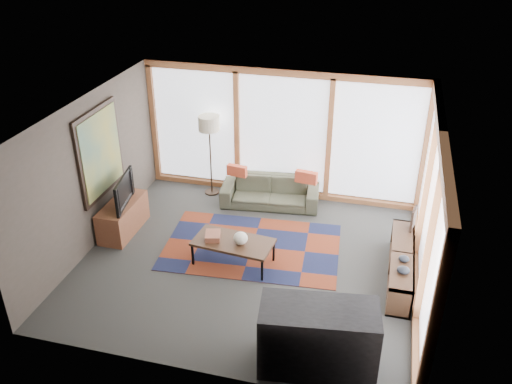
% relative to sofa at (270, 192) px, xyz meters
% --- Properties ---
extents(ground, '(5.50, 5.50, 0.00)m').
position_rel_sofa_xyz_m(ground, '(0.12, -1.95, -0.28)').
color(ground, '#2D2E2B').
rests_on(ground, ground).
extents(room_envelope, '(5.52, 5.02, 2.62)m').
position_rel_sofa_xyz_m(room_envelope, '(0.61, -1.39, 1.26)').
color(room_envelope, '#3F3830').
rests_on(room_envelope, ground).
extents(rug, '(3.13, 2.15, 0.01)m').
position_rel_sofa_xyz_m(rug, '(0.04, -1.54, -0.27)').
color(rug, maroon).
rests_on(rug, ground).
extents(sofa, '(1.96, 0.95, 0.55)m').
position_rel_sofa_xyz_m(sofa, '(0.00, 0.00, 0.00)').
color(sofa, '#353A2B').
rests_on(sofa, ground).
extents(pillow_left, '(0.41, 0.17, 0.22)m').
position_rel_sofa_xyz_m(pillow_left, '(-0.67, -0.01, 0.38)').
color(pillow_left, '#C6482C').
rests_on(pillow_left, sofa).
extents(pillow_right, '(0.44, 0.19, 0.23)m').
position_rel_sofa_xyz_m(pillow_right, '(0.69, 0.04, 0.39)').
color(pillow_right, '#C6482C').
rests_on(pillow_right, sofa).
extents(floor_lamp, '(0.42, 0.42, 1.67)m').
position_rel_sofa_xyz_m(floor_lamp, '(-1.27, 0.17, 0.56)').
color(floor_lamp, '#322419').
rests_on(floor_lamp, ground).
extents(coffee_table, '(1.35, 0.78, 0.43)m').
position_rel_sofa_xyz_m(coffee_table, '(-0.13, -2.07, -0.06)').
color(coffee_table, '#2F2214').
rests_on(coffee_table, ground).
extents(book_stack, '(0.31, 0.35, 0.10)m').
position_rel_sofa_xyz_m(book_stack, '(-0.48, -2.08, 0.20)').
color(book_stack, brown).
rests_on(book_stack, coffee_table).
extents(vase, '(0.29, 0.29, 0.20)m').
position_rel_sofa_xyz_m(vase, '(0.00, -2.11, 0.26)').
color(vase, beige).
rests_on(vase, coffee_table).
extents(bookshelf, '(0.36, 1.97, 0.49)m').
position_rel_sofa_xyz_m(bookshelf, '(2.55, -1.80, -0.03)').
color(bookshelf, '#2F2214').
rests_on(bookshelf, ground).
extents(bowl_a, '(0.22, 0.22, 0.09)m').
position_rel_sofa_xyz_m(bowl_a, '(2.55, -2.34, 0.26)').
color(bowl_a, black).
rests_on(bowl_a, bookshelf).
extents(bowl_b, '(0.17, 0.17, 0.08)m').
position_rel_sofa_xyz_m(bowl_b, '(2.56, -2.03, 0.26)').
color(bowl_b, black).
rests_on(bowl_b, bookshelf).
extents(shelf_picture, '(0.10, 0.30, 0.39)m').
position_rel_sofa_xyz_m(shelf_picture, '(2.67, -1.06, 0.41)').
color(shelf_picture, black).
rests_on(shelf_picture, bookshelf).
extents(tv_console, '(0.48, 1.16, 0.58)m').
position_rel_sofa_xyz_m(tv_console, '(-2.34, -1.62, 0.01)').
color(tv_console, brown).
rests_on(tv_console, ground).
extents(television, '(0.29, 0.95, 0.54)m').
position_rel_sofa_xyz_m(television, '(-2.32, -1.67, 0.57)').
color(television, black).
rests_on(television, tv_console).
extents(bar_counter, '(1.56, 0.88, 0.93)m').
position_rel_sofa_xyz_m(bar_counter, '(1.55, -3.96, 0.19)').
color(bar_counter, black).
rests_on(bar_counter, ground).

